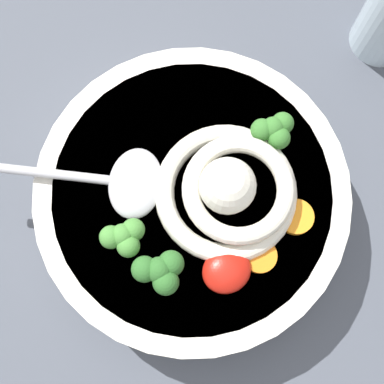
{
  "coord_description": "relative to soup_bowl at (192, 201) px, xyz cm",
  "views": [
    {
      "loc": [
        -6.49,
        -4.95,
        52.56
      ],
      "look_at": [
        -1.42,
        3.85,
        10.9
      ],
      "focal_mm": 48.64,
      "sensor_mm": 36.0,
      "label": 1
    }
  ],
  "objects": [
    {
      "name": "broccoli_floret_near_spoon",
      "position": [
        -5.42,
        -4.63,
        5.29
      ],
      "size": [
        4.0,
        3.44,
        3.16
      ],
      "color": "#7A9E60",
      "rests_on": "soup_bowl"
    },
    {
      "name": "noodle_pile",
      "position": [
        2.47,
        -1.69,
        4.91
      ],
      "size": [
        12.72,
        12.47,
        5.11
      ],
      "color": "silver",
      "rests_on": "soup_bowl"
    },
    {
      "name": "broccoli_floret_beside_noodles",
      "position": [
        8.16,
        0.8,
        5.12
      ],
      "size": [
        3.65,
        3.14,
        2.89
      ],
      "color": "#7A9E60",
      "rests_on": "soup_bowl"
    },
    {
      "name": "carrot_slice_extra_a",
      "position": [
        6.21,
        -6.07,
        3.63
      ],
      "size": [
        2.9,
        2.9,
        0.64
      ],
      "primitive_type": "cylinder",
      "color": "orange",
      "rests_on": "soup_bowl"
    },
    {
      "name": "soup_bowl",
      "position": [
        0.0,
        0.0,
        0.0
      ],
      "size": [
        26.44,
        26.44,
        6.85
      ],
      "color": "silver",
      "rests_on": "table_slab"
    },
    {
      "name": "chili_sauce_dollop",
      "position": [
        -0.9,
        -7.0,
        4.19
      ],
      "size": [
        3.93,
        3.54,
        1.77
      ],
      "primitive_type": "ellipsoid",
      "color": "#B2190F",
      "rests_on": "soup_bowl"
    },
    {
      "name": "carrot_slice_right",
      "position": [
        1.99,
        -7.3,
        3.68
      ],
      "size": [
        2.74,
        2.74,
        0.73
      ],
      "primitive_type": "cylinder",
      "color": "orange",
      "rests_on": "soup_bowl"
    },
    {
      "name": "table_slab",
      "position": [
        1.42,
        -3.85,
        -5.56
      ],
      "size": [
        117.95,
        117.95,
        4.05
      ],
      "primitive_type": "cube",
      "color": "#474C56",
      "rests_on": "ground"
    },
    {
      "name": "broccoli_floret_center",
      "position": [
        -6.59,
        -0.85,
        5.1
      ],
      "size": [
        3.6,
        3.1,
        2.85
      ],
      "color": "#7A9E60",
      "rests_on": "soup_bowl"
    },
    {
      "name": "soup_spoon",
      "position": [
        -4.83,
        3.59,
        4.11
      ],
      "size": [
        15.84,
        12.98,
        1.6
      ],
      "rotation": [
        0.0,
        0.0,
        2.5
      ],
      "color": "#B7B7BC",
      "rests_on": "soup_bowl"
    }
  ]
}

